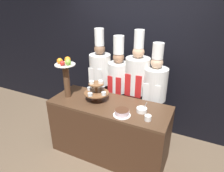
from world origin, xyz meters
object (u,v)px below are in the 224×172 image
fruit_pedestal (66,73)px  chef_right (154,92)px  serving_bowl_near (142,110)px  cake_round (122,113)px  cup_white (148,118)px  chef_center_left (118,84)px  chef_left (100,78)px  tiered_stand (96,91)px  chef_center_right (137,85)px

fruit_pedestal → chef_right: 1.44m
serving_bowl_near → chef_right: chef_right is taller
cake_round → cup_white: size_ratio=2.68×
cup_white → chef_center_left: bearing=134.1°
cup_white → chef_left: bearing=144.7°
chef_right → cup_white: bearing=-80.6°
tiered_stand → cup_white: tiered_stand is taller
tiered_stand → cake_round: (0.52, -0.22, -0.12)m
fruit_pedestal → cup_white: 1.39m
fruit_pedestal → chef_center_right: (0.90, 0.70, -0.30)m
cup_white → chef_center_right: (-0.44, 0.81, 0.06)m
tiered_stand → chef_left: chef_left is taller
chef_left → chef_right: bearing=-0.0°
serving_bowl_near → chef_left: bearing=147.5°
serving_bowl_near → tiered_stand: bearing=178.3°
chef_center_left → chef_center_right: 0.34m
chef_left → chef_center_right: chef_center_right is taller
cup_white → chef_center_right: 0.92m
chef_left → chef_center_left: bearing=0.0°
chef_center_left → chef_center_right: (0.34, -0.00, 0.05)m
chef_center_left → fruit_pedestal: bearing=-128.8°
tiered_stand → chef_center_right: bearing=55.5°
cake_round → chef_right: 0.87m
tiered_stand → cake_round: bearing=-23.5°
serving_bowl_near → chef_right: bearing=89.8°
chef_center_right → cake_round: bearing=-83.7°
chef_left → cup_white: bearing=-35.3°
tiered_stand → chef_left: 0.68m
cup_white → chef_left: size_ratio=0.05×
serving_bowl_near → chef_center_left: (-0.64, 0.64, 0.02)m
fruit_pedestal → chef_left: size_ratio=0.33×
fruit_pedestal → cake_round: size_ratio=2.66×
chef_center_left → chef_left: bearing=-180.0°
tiered_stand → cup_white: (0.86, -0.19, -0.12)m
tiered_stand → chef_right: size_ratio=0.21×
serving_bowl_near → cup_white: bearing=-51.0°
cake_round → chef_center_right: chef_center_right is taller
chef_left → chef_center_left: chef_left is taller
cake_round → cup_white: (0.35, 0.03, -0.00)m
chef_center_right → chef_right: 0.32m
chef_center_right → chef_right: bearing=0.0°
cake_round → chef_center_left: chef_center_left is taller
cake_round → cup_white: cake_round is taller
chef_right → chef_left: bearing=180.0°
serving_bowl_near → chef_center_left: size_ratio=0.09×
fruit_pedestal → tiered_stand: bearing=9.5°
chef_center_left → serving_bowl_near: bearing=-44.7°
chef_left → serving_bowl_near: bearing=-32.5°
tiered_stand → chef_right: bearing=40.2°
cup_white → serving_bowl_near: bearing=129.0°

